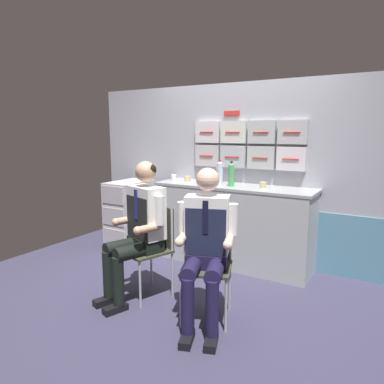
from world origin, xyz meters
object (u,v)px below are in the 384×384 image
object	(u,v)px
crew_member_left	(139,224)
crew_member_right	(206,240)
folding_chair_left	(154,240)
folding_chair_right	(208,254)
sparkling_bottle_green	(219,175)
service_trolley	(130,212)
paper_cup_tan	(187,178)

from	to	relation	value
crew_member_left	crew_member_right	distance (m)	0.75
folding_chair_left	crew_member_right	distance (m)	0.75
folding_chair_right	sparkling_bottle_green	distance (m)	1.42
service_trolley	folding_chair_left	size ratio (longest dim) A/B	1.06
crew_member_right	sparkling_bottle_green	world-z (taller)	crew_member_right
crew_member_right	sparkling_bottle_green	size ratio (longest dim) A/B	5.37
crew_member_right	paper_cup_tan	world-z (taller)	crew_member_right
service_trolley	sparkling_bottle_green	distance (m)	1.39
service_trolley	folding_chair_left	xyz separation A→B (m)	(1.13, -0.97, 0.05)
crew_member_left	folding_chair_right	distance (m)	0.72
folding_chair_left	paper_cup_tan	size ratio (longest dim) A/B	11.93
service_trolley	paper_cup_tan	xyz separation A→B (m)	(0.80, 0.20, 0.50)
service_trolley	folding_chair_right	xyz separation A→B (m)	(1.77, -1.05, 0.05)
sparkling_bottle_green	paper_cup_tan	xyz separation A→B (m)	(-0.46, 0.02, -0.08)
crew_member_right	folding_chair_right	bearing A→B (deg)	110.05
sparkling_bottle_green	folding_chair_right	bearing A→B (deg)	-67.15
crew_member_right	folding_chair_left	bearing A→B (deg)	161.48
crew_member_left	sparkling_bottle_green	size ratio (longest dim) A/B	5.45
service_trolley	folding_chair_right	size ratio (longest dim) A/B	1.06
service_trolley	sparkling_bottle_green	size ratio (longest dim) A/B	3.82
folding_chair_right	crew_member_right	xyz separation A→B (m)	(0.06, -0.15, 0.18)
crew_member_left	crew_member_right	size ratio (longest dim) A/B	1.01
crew_member_left	folding_chair_right	bearing A→B (deg)	5.68
crew_member_left	paper_cup_tan	xyz separation A→B (m)	(-0.28, 1.31, 0.26)
folding_chair_left	folding_chair_right	xyz separation A→B (m)	(0.64, -0.08, 0.00)
folding_chair_left	sparkling_bottle_green	size ratio (longest dim) A/B	3.61
folding_chair_left	folding_chair_right	world-z (taller)	same
paper_cup_tan	crew_member_left	bearing A→B (deg)	-77.94
service_trolley	crew_member_left	distance (m)	1.57
folding_chair_right	crew_member_left	bearing A→B (deg)	-174.32
crew_member_left	paper_cup_tan	bearing A→B (deg)	102.06
crew_member_left	sparkling_bottle_green	bearing A→B (deg)	82.12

